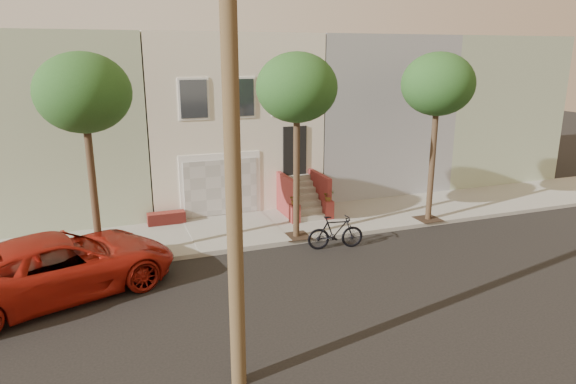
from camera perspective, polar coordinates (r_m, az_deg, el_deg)
name	(u,v)px	position (r m, az deg, el deg)	size (l,w,h in m)	color
ground	(314,291)	(14.40, 2.89, -11.05)	(90.00, 90.00, 0.00)	black
sidewalk	(257,229)	(19.01, -3.48, -4.11)	(40.00, 3.70, 0.15)	gray
house_row	(218,115)	(23.75, -7.80, 8.53)	(33.10, 11.70, 7.00)	beige
tree_left	(83,94)	(15.77, -21.94, 10.11)	(2.70, 2.57, 6.30)	#2D2116
tree_mid	(297,89)	(16.93, 1.00, 11.47)	(2.70, 2.57, 6.30)	#2D2116
tree_right	(438,85)	(19.61, 16.45, 11.39)	(2.70, 2.57, 6.30)	#2D2116
pickup_truck	(60,265)	(15.18, -24.17, -7.50)	(2.83, 6.13, 1.70)	#A21C10
motorcycle	(336,232)	(17.20, 5.35, -4.51)	(0.54, 1.92, 1.15)	black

